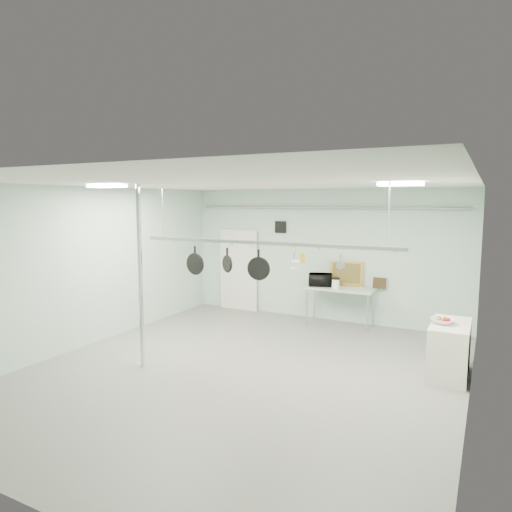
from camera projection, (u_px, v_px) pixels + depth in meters
The scene contains 25 objects.
floor at pixel (243, 371), 7.83m from camera, with size 8.00×8.00×0.00m, color gray.
ceiling at pixel (243, 184), 7.45m from camera, with size 7.00×8.00×0.02m, color silver.
back_wall at pixel (322, 255), 11.16m from camera, with size 7.00×0.02×3.20m, color #ABCEBC.
right_wall at pixel (473, 300), 6.05m from camera, with size 0.02×8.00×3.20m, color #ABCEBC.
door at pixel (239, 271), 12.23m from camera, with size 1.10×0.10×2.20m, color silver.
wall_vent at pixel (281, 227), 11.57m from camera, with size 0.30×0.04×0.30m, color black.
conduit_pipe at pixel (321, 208), 10.94m from camera, with size 0.07×0.07×6.60m, color gray.
chrome_pole at pixel (140, 277), 7.89m from camera, with size 0.08×0.08×3.20m, color silver.
prep_table at pixel (340, 290), 10.64m from camera, with size 1.60×0.70×0.91m.
side_cabinet at pixel (449, 350), 7.58m from camera, with size 0.60×1.20×0.90m, color silver.
pot_rack at pixel (262, 241), 7.74m from camera, with size 4.80×0.06×1.00m.
light_panel_left at pixel (107, 186), 7.75m from camera, with size 0.65×0.30×0.05m, color white.
light_panel_right at pixel (401, 184), 6.89m from camera, with size 0.65×0.30×0.05m, color white.
microwave at pixel (320, 280), 10.81m from camera, with size 0.53×0.36×0.29m, color black.
coffee_canister at pixel (336, 284), 10.50m from camera, with size 0.17×0.17×0.21m, color white.
painting_large at pixel (346, 274), 10.83m from camera, with size 0.78×0.05×0.58m, color gold.
painting_small at pixel (379, 283), 10.49m from camera, with size 0.30×0.04×0.25m, color #312311.
fruit_bowl at pixel (443, 321), 7.50m from camera, with size 0.38×0.38×0.09m, color silver.
skillet_left at pixel (195, 260), 8.42m from camera, with size 0.41×0.06×0.53m, color black, non-canonical shape.
skillet_mid at pixel (227, 259), 8.09m from camera, with size 0.31×0.06×0.42m, color black, non-canonical shape.
skillet_right at pixel (259, 265), 7.81m from camera, with size 0.40×0.06×0.54m, color black, non-canonical shape.
whisk at pixel (294, 261), 7.50m from camera, with size 0.16×0.16×0.31m, color silver, non-canonical shape.
grater at pixel (303, 258), 7.42m from camera, with size 0.08×0.02×0.20m, color gold, non-canonical shape.
saucepan at pixel (341, 261), 7.14m from camera, with size 0.12×0.08×0.23m, color #B2B1B6, non-canonical shape.
fruit_cluster at pixel (443, 319), 7.49m from camera, with size 0.24×0.24×0.09m, color maroon, non-canonical shape.
Camera 1 is at (3.65, -6.60, 2.91)m, focal length 32.00 mm.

